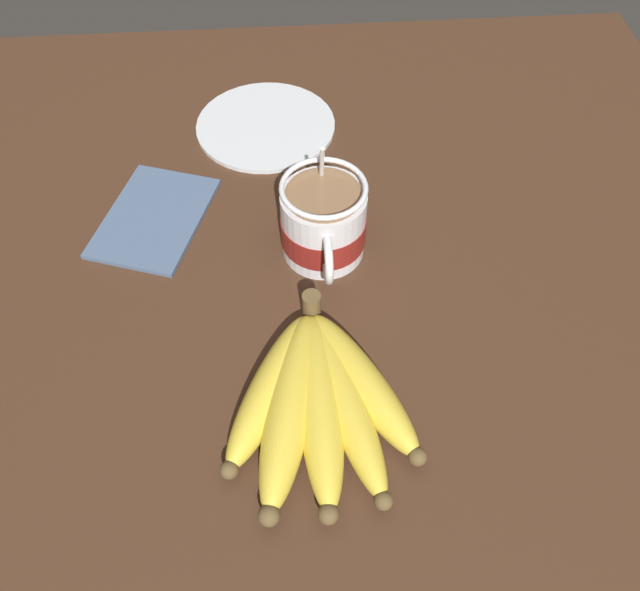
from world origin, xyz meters
TOP-DOWN VIEW (x-y plane):
  - table at (0.00, 0.00)cm, footprint 111.89×111.89cm
  - coffee_mug at (-6.84, 2.02)cm, footprint 13.81×9.70cm
  - banana_bunch at (13.56, -0.26)cm, footprint 23.43×20.37cm
  - napkin at (-13.29, -18.22)cm, footprint 18.98×15.96cm
  - small_plate at (-30.00, -4.23)cm, footprint 19.30×19.30cm

SIDE VIEW (x-z plane):
  - table at x=0.00cm, z-range 0.00..3.24cm
  - napkin at x=-13.29cm, z-range 3.24..3.84cm
  - small_plate at x=-30.00cm, z-range 3.24..3.84cm
  - banana_bunch at x=13.56cm, z-range 3.07..7.45cm
  - coffee_mug at x=-6.84cm, z-range 0.83..14.54cm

